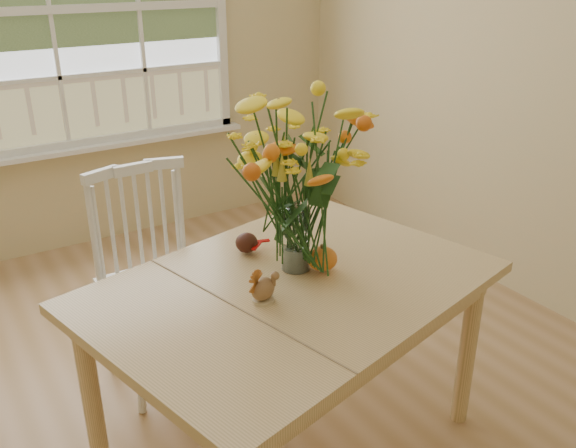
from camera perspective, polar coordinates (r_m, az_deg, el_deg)
floor at (r=2.70m, az=-5.28°, el=-19.40°), size 4.00×4.50×0.01m
wall_back at (r=4.15m, az=-21.12°, el=15.45°), size 4.00×0.02×2.70m
window at (r=4.10m, az=-21.38°, el=17.91°), size 2.42×0.12×1.74m
dining_table at (r=2.26m, az=0.27°, el=-7.44°), size 1.61×1.31×0.76m
windsor_chair at (r=2.84m, az=-12.73°, el=-3.83°), size 0.47×0.45×0.99m
flower_vase at (r=2.16m, az=0.76°, el=4.37°), size 0.51×0.51×0.60m
pumpkin at (r=2.27m, az=3.21°, el=-3.37°), size 0.11×0.11×0.09m
turkey_figurine at (r=2.07m, az=-2.35°, el=-6.11°), size 0.12×0.10×0.12m
dark_gourd at (r=2.41m, az=-3.89°, el=-1.85°), size 0.12×0.09×0.08m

